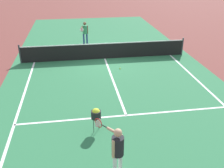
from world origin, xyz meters
TOP-DOWN VIEW (x-y plane):
  - ground_plane at (0.00, 0.00)m, footprint 60.00×60.00m
  - court_surface_inbounds at (0.00, 0.00)m, footprint 10.62×24.40m
  - line_sideline_left at (-4.11, -5.95)m, footprint 0.10×11.89m
  - line_sideline_right at (4.11, -5.95)m, footprint 0.10×11.89m
  - line_service_near at (0.00, -6.40)m, footprint 8.22×0.10m
  - line_center_service at (0.00, -3.20)m, footprint 0.10×6.40m
  - net at (0.00, 0.00)m, footprint 9.77×0.09m
  - player_near at (-0.88, -9.37)m, footprint 0.68×1.07m
  - player_far at (-0.97, 2.98)m, footprint 0.58×1.17m
  - ball_hopper at (-1.21, -7.18)m, footprint 0.34×0.34m
  - tennis_ball_near_net at (0.61, -1.77)m, footprint 0.07×0.07m

SIDE VIEW (x-z plane):
  - ground_plane at x=0.00m, z-range 0.00..0.00m
  - court_surface_inbounds at x=0.00m, z-range 0.00..0.00m
  - line_sideline_left at x=-4.11m, z-range 0.00..0.01m
  - line_sideline_right at x=4.11m, z-range 0.00..0.01m
  - line_service_near at x=0.00m, z-range 0.00..0.01m
  - line_center_service at x=0.00m, z-range 0.00..0.01m
  - tennis_ball_near_net at x=0.61m, z-range 0.00..0.07m
  - net at x=0.00m, z-range -0.04..1.03m
  - ball_hopper at x=-1.21m, z-range 0.24..1.11m
  - player_near at x=-0.88m, z-range 0.18..1.75m
  - player_far at x=-0.97m, z-range 0.19..1.78m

